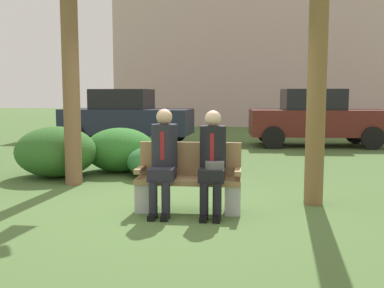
{
  "coord_description": "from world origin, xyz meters",
  "views": [
    {
      "loc": [
        0.95,
        -5.84,
        1.54
      ],
      "look_at": [
        0.26,
        0.26,
        0.85
      ],
      "focal_mm": 41.71,
      "sensor_mm": 36.0,
      "label": 1
    }
  ],
  "objects": [
    {
      "name": "parked_car_far",
      "position": [
        3.1,
        7.59,
        0.84
      ],
      "size": [
        3.98,
        1.89,
        1.68
      ],
      "color": "#591E19",
      "rests_on": "ground"
    },
    {
      "name": "park_bench",
      "position": [
        0.26,
        -0.09,
        0.4
      ],
      "size": [
        1.36,
        0.44,
        0.9
      ],
      "color": "#99754C",
      "rests_on": "ground"
    },
    {
      "name": "shrub_mid_lawn",
      "position": [
        -2.5,
        2.04,
        0.47
      ],
      "size": [
        1.5,
        1.38,
        0.94
      ],
      "primitive_type": "ellipsoid",
      "color": "#316526",
      "rests_on": "ground"
    },
    {
      "name": "seated_man_left",
      "position": [
        -0.06,
        -0.21,
        0.75
      ],
      "size": [
        0.34,
        0.72,
        1.35
      ],
      "color": "#23232D",
      "rests_on": "ground"
    },
    {
      "name": "building_backdrop",
      "position": [
        2.52,
        18.1,
        4.66
      ],
      "size": [
        16.15,
        6.58,
        9.27
      ],
      "color": "beige",
      "rests_on": "ground"
    },
    {
      "name": "parked_car_near",
      "position": [
        -2.59,
        7.48,
        0.84
      ],
      "size": [
        3.99,
        1.9,
        1.68
      ],
      "color": "#1E2338",
      "rests_on": "ground"
    },
    {
      "name": "seated_man_right",
      "position": [
        0.57,
        -0.21,
        0.74
      ],
      "size": [
        0.34,
        0.72,
        1.33
      ],
      "color": "black",
      "rests_on": "ground"
    },
    {
      "name": "ground_plane",
      "position": [
        0.0,
        0.0,
        0.0
      ],
      "size": [
        80.0,
        80.0,
        0.0
      ],
      "primitive_type": "plane",
      "color": "#4A6934"
    },
    {
      "name": "shrub_near_bench",
      "position": [
        -0.7,
        2.17,
        0.29
      ],
      "size": [
        0.93,
        0.86,
        0.58
      ],
      "primitive_type": "ellipsoid",
      "color": "#307437",
      "rests_on": "ground"
    },
    {
      "name": "shrub_far_lawn",
      "position": [
        -1.47,
        2.74,
        0.44
      ],
      "size": [
        1.39,
        1.28,
        0.87
      ],
      "primitive_type": "ellipsoid",
      "color": "#30742A",
      "rests_on": "ground"
    }
  ]
}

